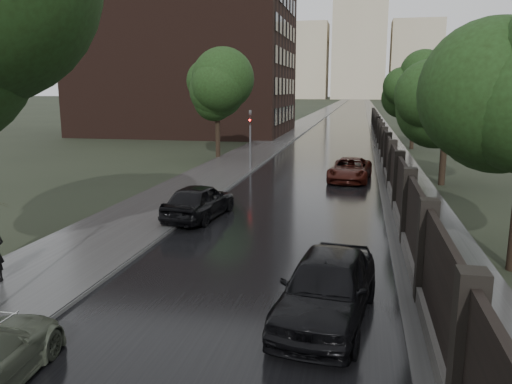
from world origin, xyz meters
name	(u,v)px	position (x,y,z in m)	size (l,w,h in m)	color
road	(354,104)	(0.00, 190.00, 0.01)	(8.00, 420.00, 0.02)	black
sidewalk_left	(338,104)	(-6.00, 190.00, 0.08)	(4.00, 420.00, 0.16)	#2D2D2D
verge_right	(369,104)	(5.50, 190.00, 0.04)	(3.00, 420.00, 0.08)	#2D2D2D
fence_right	(383,147)	(4.60, 32.01, 1.01)	(0.45, 75.72, 2.70)	#383533
tree_left_far	(217,91)	(-8.00, 30.00, 5.24)	(4.25, 4.25, 7.39)	black
tree_right_b	(448,96)	(7.50, 22.00, 4.95)	(4.08, 4.08, 7.01)	black
tree_right_c	(415,94)	(7.50, 40.00, 4.95)	(4.08, 4.08, 7.01)	black
traffic_light	(250,134)	(-4.30, 24.99, 2.40)	(0.16, 0.32, 4.00)	#59595E
brick_building	(188,50)	(-18.00, 52.00, 10.00)	(24.00, 18.00, 20.00)	black
stalinist_tower	(360,32)	(0.00, 300.00, 38.38)	(92.00, 30.00, 159.00)	tan
hatchback_left	(199,201)	(-3.60, 11.95, 0.75)	(1.78, 4.42, 1.51)	black
car_right_near	(327,287)	(2.26, 3.53, 0.82)	(1.94, 4.81, 1.64)	black
car_right_far	(350,170)	(2.36, 22.22, 0.68)	(2.25, 4.89, 1.36)	black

